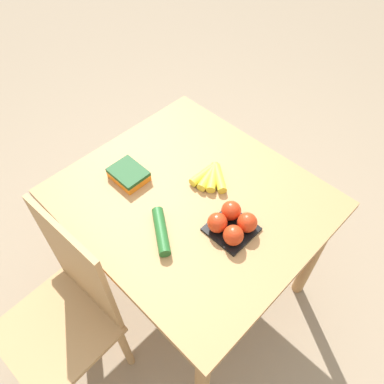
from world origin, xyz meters
TOP-DOWN VIEW (x-y plane):
  - ground_plane at (0.00, 0.00)m, footprint 12.00×12.00m
  - dining_table at (0.00, 0.00)m, footprint 1.01×0.90m
  - chair at (0.09, 0.62)m, footprint 0.44×0.42m
  - banana_bunch at (0.01, -0.12)m, footprint 0.15×0.16m
  - tomato_pack at (-0.22, 0.01)m, footprint 0.17×0.17m
  - carrot_bag at (0.26, 0.12)m, footprint 0.15×0.12m
  - cucumber_near at (-0.05, 0.21)m, footprint 0.19×0.15m

SIDE VIEW (x-z plane):
  - ground_plane at x=0.00m, z-range 0.00..0.00m
  - chair at x=0.09m, z-range 0.01..1.00m
  - dining_table at x=0.00m, z-range 0.26..1.04m
  - banana_bunch at x=0.01m, z-range 0.78..0.82m
  - cucumber_near at x=-0.05m, z-range 0.78..0.82m
  - carrot_bag at x=0.26m, z-range 0.78..0.83m
  - tomato_pack at x=-0.22m, z-range 0.78..0.86m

